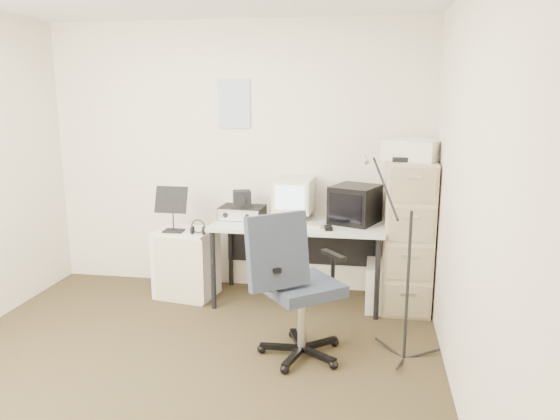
% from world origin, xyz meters
% --- Properties ---
extents(floor, '(3.60, 3.60, 0.01)m').
position_xyz_m(floor, '(0.00, 0.00, -0.01)').
color(floor, '#38321A').
rests_on(floor, ground).
extents(wall_back, '(3.60, 0.02, 2.50)m').
position_xyz_m(wall_back, '(0.00, 1.80, 1.25)').
color(wall_back, beige).
rests_on(wall_back, ground).
extents(wall_right, '(0.02, 3.60, 2.50)m').
position_xyz_m(wall_right, '(1.80, 0.00, 1.25)').
color(wall_right, beige).
rests_on(wall_right, ground).
extents(wall_calendar, '(0.30, 0.02, 0.44)m').
position_xyz_m(wall_calendar, '(-0.02, 1.79, 1.75)').
color(wall_calendar, white).
rests_on(wall_calendar, wall_back).
extents(filing_cabinet, '(0.40, 0.60, 1.30)m').
position_xyz_m(filing_cabinet, '(1.58, 1.48, 0.65)').
color(filing_cabinet, tan).
rests_on(filing_cabinet, floor).
extents(printer, '(0.52, 0.46, 0.17)m').
position_xyz_m(printer, '(1.58, 1.47, 1.38)').
color(printer, white).
rests_on(printer, filing_cabinet).
extents(desk, '(1.50, 0.70, 0.73)m').
position_xyz_m(desk, '(0.63, 1.45, 0.36)').
color(desk, beige).
rests_on(desk, floor).
extents(crt_monitor, '(0.36, 0.37, 0.37)m').
position_xyz_m(crt_monitor, '(0.57, 1.59, 0.92)').
color(crt_monitor, white).
rests_on(crt_monitor, desk).
extents(crt_tv, '(0.48, 0.49, 0.33)m').
position_xyz_m(crt_tv, '(1.12, 1.53, 0.90)').
color(crt_tv, black).
rests_on(crt_tv, desk).
extents(desk_speaker, '(0.08, 0.08, 0.13)m').
position_xyz_m(desk_speaker, '(0.90, 1.56, 0.80)').
color(desk_speaker, beige).
rests_on(desk_speaker, desk).
extents(keyboard, '(0.45, 0.18, 0.02)m').
position_xyz_m(keyboard, '(0.62, 1.32, 0.74)').
color(keyboard, white).
rests_on(keyboard, desk).
extents(mouse, '(0.08, 0.11, 0.03)m').
position_xyz_m(mouse, '(0.91, 1.24, 0.75)').
color(mouse, black).
rests_on(mouse, desk).
extents(radio_receiver, '(0.41, 0.30, 0.11)m').
position_xyz_m(radio_receiver, '(0.10, 1.53, 0.79)').
color(radio_receiver, black).
rests_on(radio_receiver, desk).
extents(radio_speaker, '(0.19, 0.18, 0.15)m').
position_xyz_m(radio_speaker, '(0.11, 1.49, 0.92)').
color(radio_speaker, black).
rests_on(radio_speaker, radio_receiver).
extents(papers, '(0.29, 0.33, 0.02)m').
position_xyz_m(papers, '(0.34, 1.29, 0.74)').
color(papers, white).
rests_on(papers, desk).
extents(pc_tower, '(0.20, 0.43, 0.40)m').
position_xyz_m(pc_tower, '(1.33, 1.42, 0.20)').
color(pc_tower, white).
rests_on(pc_tower, floor).
extents(office_chair, '(0.88, 0.88, 1.08)m').
position_xyz_m(office_chair, '(0.80, 0.41, 0.54)').
color(office_chair, '#2C3547').
rests_on(office_chair, floor).
extents(side_cart, '(0.57, 0.49, 0.63)m').
position_xyz_m(side_cart, '(-0.40, 1.41, 0.32)').
color(side_cart, silver).
rests_on(side_cart, floor).
extents(music_stand, '(0.31, 0.20, 0.42)m').
position_xyz_m(music_stand, '(-0.48, 1.33, 0.84)').
color(music_stand, black).
rests_on(music_stand, side_cart).
extents(headphones, '(0.17, 0.17, 0.02)m').
position_xyz_m(headphones, '(-0.24, 1.28, 0.68)').
color(headphones, black).
rests_on(headphones, side_cart).
extents(mic_stand, '(0.03, 0.03, 1.41)m').
position_xyz_m(mic_stand, '(1.53, 0.50, 0.71)').
color(mic_stand, black).
rests_on(mic_stand, floor).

